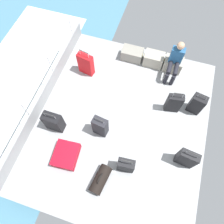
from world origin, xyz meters
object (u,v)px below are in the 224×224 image
(passenger_seated, at_px, (175,60))
(suitcase_6, at_px, (66,155))
(suitcase_4, at_px, (86,64))
(suitcase_5, at_px, (100,126))
(cargo_crate_1, at_px, (154,59))
(suitcase_2, at_px, (126,165))
(cargo_crate_0, at_px, (132,54))
(suitcase_1, at_px, (197,104))
(suitcase_0, at_px, (187,158))
(duffel_bag, at_px, (101,179))
(suitcase_3, at_px, (54,122))
(cargo_crate_2, at_px, (173,64))
(suitcase_7, at_px, (174,103))

(passenger_seated, distance_m, suitcase_6, 3.78)
(passenger_seated, bearing_deg, suitcase_4, -163.68)
(suitcase_5, xyz_separation_m, suitcase_6, (-0.58, -0.87, -0.22))
(cargo_crate_1, relative_size, suitcase_2, 0.82)
(passenger_seated, bearing_deg, cargo_crate_1, 160.80)
(cargo_crate_0, relative_size, suitcase_6, 0.96)
(cargo_crate_0, height_order, passenger_seated, passenger_seated)
(suitcase_2, xyz_separation_m, suitcase_6, (-1.44, -0.17, -0.15))
(suitcase_1, xyz_separation_m, suitcase_5, (-2.16, -1.35, 0.02))
(suitcase_0, xyz_separation_m, duffel_bag, (-1.74, -1.01, -0.18))
(suitcase_2, height_order, suitcase_3, suitcase_3)
(cargo_crate_1, xyz_separation_m, cargo_crate_2, (0.57, -0.02, 0.00))
(cargo_crate_0, bearing_deg, suitcase_7, -43.00)
(suitcase_6, relative_size, suitcase_7, 0.83)
(cargo_crate_0, distance_m, suitcase_2, 3.34)
(cargo_crate_2, xyz_separation_m, duffel_bag, (-0.96, -3.68, -0.05))
(cargo_crate_1, bearing_deg, suitcase_0, -63.25)
(duffel_bag, bearing_deg, suitcase_7, 62.84)
(passenger_seated, height_order, duffel_bag, passenger_seated)
(suitcase_4, xyz_separation_m, suitcase_7, (2.60, -0.47, -0.02))
(cargo_crate_1, xyz_separation_m, suitcase_4, (-1.79, -0.89, 0.16))
(suitcase_2, bearing_deg, suitcase_0, 23.53)
(suitcase_3, relative_size, duffel_bag, 1.11)
(cargo_crate_2, height_order, suitcase_0, suitcase_0)
(passenger_seated, distance_m, suitcase_5, 2.72)
(cargo_crate_1, relative_size, cargo_crate_2, 1.08)
(suitcase_0, relative_size, duffel_bag, 1.17)
(suitcase_2, distance_m, duffel_bag, 0.66)
(suitcase_0, bearing_deg, suitcase_5, 176.33)
(suitcase_6, bearing_deg, suitcase_3, 131.49)
(suitcase_2, bearing_deg, suitcase_6, -173.21)
(suitcase_7, relative_size, duffel_bag, 1.21)
(suitcase_1, height_order, suitcase_5, suitcase_5)
(suitcase_4, bearing_deg, cargo_crate_0, 38.78)
(cargo_crate_2, xyz_separation_m, suitcase_7, (0.24, -1.34, 0.13))
(suitcase_4, height_order, duffel_bag, suitcase_4)
(passenger_seated, bearing_deg, suitcase_0, -72.60)
(suitcase_7, bearing_deg, duffel_bag, -117.16)
(cargo_crate_0, distance_m, suitcase_4, 1.46)
(suitcase_6, xyz_separation_m, duffel_bag, (0.98, -0.28, 0.02))
(cargo_crate_1, relative_size, suitcase_0, 0.75)
(suitcase_5, bearing_deg, suitcase_0, -3.67)
(cargo_crate_0, height_order, suitcase_6, cargo_crate_0)
(suitcase_7, bearing_deg, suitcase_4, 169.82)
(cargo_crate_1, relative_size, suitcase_3, 0.79)
(suitcase_2, bearing_deg, cargo_crate_2, 81.13)
(suitcase_7, bearing_deg, cargo_crate_2, 100.02)
(cargo_crate_0, xyz_separation_m, suitcase_7, (1.47, -1.37, 0.16))
(suitcase_6, height_order, duffel_bag, duffel_bag)
(duffel_bag, bearing_deg, suitcase_5, 108.86)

